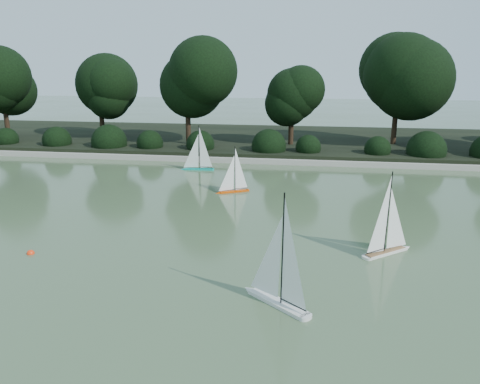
# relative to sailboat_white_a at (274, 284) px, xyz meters

# --- Properties ---
(ground) EXTENTS (80.00, 80.00, 0.00)m
(ground) POSITION_rel_sailboat_white_a_xyz_m (-1.35, 0.74, -0.28)
(ground) COLOR #3A4D2E
(ground) RESTS_ON ground
(pond_coping) EXTENTS (40.00, 0.35, 0.18)m
(pond_coping) POSITION_rel_sailboat_white_a_xyz_m (-1.35, 9.74, -0.19)
(pond_coping) COLOR gray
(pond_coping) RESTS_ON ground
(far_bank) EXTENTS (40.00, 8.00, 0.30)m
(far_bank) POSITION_rel_sailboat_white_a_xyz_m (-1.35, 13.74, -0.13)
(far_bank) COLOR black
(far_bank) RESTS_ON ground
(tree_line) EXTENTS (26.31, 3.93, 4.39)m
(tree_line) POSITION_rel_sailboat_white_a_xyz_m (-0.12, 12.18, 2.36)
(tree_line) COLOR black
(tree_line) RESTS_ON ground
(shrub_hedge) EXTENTS (29.10, 1.10, 1.10)m
(shrub_hedge) POSITION_rel_sailboat_white_a_xyz_m (-1.35, 10.64, 0.17)
(shrub_hedge) COLOR black
(shrub_hedge) RESTS_ON ground
(sailboat_white_a) EXTENTS (1.12, 0.97, 1.81)m
(sailboat_white_a) POSITION_rel_sailboat_white_a_xyz_m (0.00, 0.00, 0.00)
(sailboat_white_a) COLOR silver
(sailboat_white_a) RESTS_ON ground
(sailboat_white_b) EXTENTS (1.04, 0.89, 1.66)m
(sailboat_white_b) POSITION_rel_sailboat_white_a_xyz_m (1.96, 2.18, -0.03)
(sailboat_white_b) COLOR silver
(sailboat_white_b) RESTS_ON ground
(sailboat_orange) EXTENTS (0.92, 0.57, 1.34)m
(sailboat_orange) POSITION_rel_sailboat_white_a_xyz_m (-1.64, 5.86, -0.07)
(sailboat_orange) COLOR #D74000
(sailboat_orange) RESTS_ON ground
(sailboat_teal) EXTENTS (1.15, 0.25, 1.56)m
(sailboat_teal) POSITION_rel_sailboat_white_a_xyz_m (-3.25, 8.40, -0.04)
(sailboat_teal) COLOR #0C9787
(sailboat_teal) RESTS_ON ground
(race_buoy) EXTENTS (0.14, 0.14, 0.14)m
(race_buoy) POSITION_rel_sailboat_white_a_xyz_m (-4.57, 1.12, -0.28)
(race_buoy) COLOR #FE340D
(race_buoy) RESTS_ON ground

